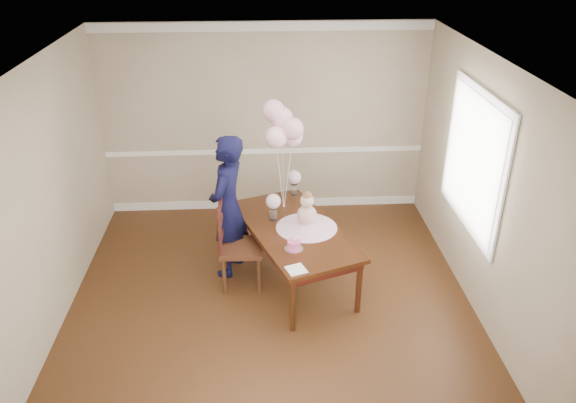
{
  "coord_description": "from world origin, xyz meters",
  "views": [
    {
      "loc": [
        -0.1,
        -4.98,
        3.92
      ],
      "look_at": [
        0.22,
        0.61,
        1.05
      ],
      "focal_mm": 35.0,
      "sensor_mm": 36.0,
      "label": 1
    }
  ],
  "objects": [
    {
      "name": "cake_flower_b",
      "position": [
        0.28,
        0.19,
        0.81
      ],
      "size": [
        0.03,
        0.03,
        0.03
      ],
      "primitive_type": "sphere",
      "color": "white",
      "rests_on": "birthday_cake"
    },
    {
      "name": "wall_left",
      "position": [
        -2.25,
        0.0,
        1.35
      ],
      "size": [
        0.02,
        5.0,
        2.7
      ],
      "primitive_type": "cube",
      "color": "tan",
      "rests_on": "floor"
    },
    {
      "name": "table_leg_fr",
      "position": [
        0.95,
        -0.05,
        0.33
      ],
      "size": [
        0.08,
        0.08,
        0.65
      ],
      "primitive_type": "cylinder",
      "rotation": [
        0.0,
        0.0,
        0.35
      ],
      "color": "black",
      "rests_on": "floor"
    },
    {
      "name": "chair_slat_low",
      "position": [
        -0.54,
        0.56,
        0.68
      ],
      "size": [
        0.04,
        0.44,
        0.05
      ],
      "primitive_type": "cube",
      "rotation": [
        0.0,
        0.0,
        -0.03
      ],
      "color": "#35110E",
      "rests_on": "dining_chair_seat"
    },
    {
      "name": "napkin",
      "position": [
        0.25,
        -0.24,
        0.7
      ],
      "size": [
        0.24,
        0.24,
        0.01
      ],
      "primitive_type": "cube",
      "rotation": [
        0.0,
        0.0,
        0.35
      ],
      "color": "white",
      "rests_on": "dining_table_top"
    },
    {
      "name": "chair_slat_mid",
      "position": [
        -0.54,
        0.56,
        0.86
      ],
      "size": [
        0.04,
        0.44,
        0.05
      ],
      "primitive_type": "cube",
      "rotation": [
        0.0,
        0.0,
        -0.03
      ],
      "color": "#36160E",
      "rests_on": "dining_chair_seat"
    },
    {
      "name": "dining_chair_seat",
      "position": [
        -0.32,
        0.55,
        0.49
      ],
      "size": [
        0.49,
        0.49,
        0.05
      ],
      "primitive_type": "cube",
      "rotation": [
        0.0,
        0.0,
        -0.03
      ],
      "color": "#391D0F",
      "rests_on": "chair_leg_fl"
    },
    {
      "name": "table_apron",
      "position": [
        0.29,
        0.62,
        0.61
      ],
      "size": [
        1.4,
        1.95,
        0.09
      ],
      "primitive_type": "cube",
      "rotation": [
        0.0,
        0.0,
        0.35
      ],
      "color": "black",
      "rests_on": "table_leg_fl"
    },
    {
      "name": "wall_front",
      "position": [
        0.0,
        -2.5,
        1.35
      ],
      "size": [
        4.5,
        0.02,
        2.7
      ],
      "primitive_type": "cube",
      "color": "tan",
      "rests_on": "floor"
    },
    {
      "name": "wall_back",
      "position": [
        0.0,
        2.5,
        1.35
      ],
      "size": [
        4.5,
        0.02,
        2.7
      ],
      "primitive_type": "cube",
      "color": "tan",
      "rests_on": "floor"
    },
    {
      "name": "balloon_d",
      "position": [
        0.09,
        1.21,
        1.91
      ],
      "size": [
        0.26,
        0.26,
        0.26
      ],
      "primitive_type": "sphere",
      "color": "#DE9DB5",
      "rests_on": "balloon_ribbon_d"
    },
    {
      "name": "roses_far",
      "position": [
        0.35,
        1.48,
        0.94
      ],
      "size": [
        0.18,
        0.18,
        0.18
      ],
      "primitive_type": "sphere",
      "color": "beige",
      "rests_on": "rose_vase_far"
    },
    {
      "name": "balloon_b",
      "position": [
        0.3,
        1.12,
        1.73
      ],
      "size": [
        0.26,
        0.26,
        0.26
      ],
      "primitive_type": "sphere",
      "color": "#E6A3BA",
      "rests_on": "balloon_ribbon_b"
    },
    {
      "name": "chair_rail_trim",
      "position": [
        0.0,
        2.49,
        0.9
      ],
      "size": [
        4.5,
        0.02,
        0.07
      ],
      "primitive_type": "cube",
      "color": "white",
      "rests_on": "wall_back"
    },
    {
      "name": "balloon_ribbon_c",
      "position": [
        0.19,
        1.18,
        1.19
      ],
      "size": [
        0.02,
        0.09,
        0.97
      ],
      "primitive_type": "cylinder",
      "rotation": [
        -0.09,
        0.02,
        0.35
      ],
      "color": "white",
      "rests_on": "balloon_weight"
    },
    {
      "name": "cake_platter",
      "position": [
        0.26,
        0.16,
        0.7
      ],
      "size": [
        0.26,
        0.26,
        0.01
      ],
      "primitive_type": "cylinder",
      "rotation": [
        0.0,
        0.0,
        0.35
      ],
      "color": "#B4B5B9",
      "rests_on": "dining_table_top"
    },
    {
      "name": "balloon_e",
      "position": [
        0.3,
        1.25,
        1.59
      ],
      "size": [
        0.26,
        0.26,
        0.26
      ],
      "primitive_type": "sphere",
      "color": "#FFB4DB",
      "rests_on": "balloon_ribbon_e"
    },
    {
      "name": "rose_vase_far",
      "position": [
        0.35,
        1.48,
        0.77
      ],
      "size": [
        0.12,
        0.12,
        0.15
      ],
      "primitive_type": "cylinder",
      "rotation": [
        0.0,
        0.0,
        0.35
      ],
      "color": "white",
      "rests_on": "dining_table_top"
    },
    {
      "name": "balloon_weight",
      "position": [
        0.2,
        1.13,
        0.71
      ],
      "size": [
        0.05,
        0.05,
        0.02
      ],
      "primitive_type": "cylinder",
      "rotation": [
        0.0,
        0.0,
        0.35
      ],
      "color": "silver",
      "rests_on": "dining_table_top"
    },
    {
      "name": "balloon_c",
      "position": [
        0.18,
        1.23,
        1.82
      ],
      "size": [
        0.26,
        0.26,
        0.26
      ],
      "primitive_type": "sphere",
      "color": "#F6AEC6",
      "rests_on": "balloon_ribbon_c"
    },
    {
      "name": "table_leg_bl",
      "position": [
        -0.38,
        1.29,
        0.33
      ],
      "size": [
        0.08,
        0.08,
        0.65
      ],
      "primitive_type": "cylinder",
      "rotation": [
        0.0,
        0.0,
        0.35
      ],
      "color": "black",
      "rests_on": "floor"
    },
    {
      "name": "chair_back_post_l",
      "position": [
        -0.55,
        0.36,
        0.81
      ],
      "size": [
        0.04,
        0.04,
        0.61
      ],
      "primitive_type": "cylinder",
      "rotation": [
        0.0,
        0.0,
        -0.03
      ],
      "color": "black",
      "rests_on": "dining_chair_seat"
    },
    {
      "name": "baby_skirt",
      "position": [
        0.43,
        0.62,
        0.75
      ],
      "size": [
        0.91,
        0.91,
        0.09
      ],
      "primitive_type": "cone",
      "rotation": [
        0.0,
        0.0,
        0.35
      ],
      "color": "#E3A7C6",
      "rests_on": "dining_table_top"
    },
    {
      "name": "baby_head",
      "position": [
        0.43,
        0.62,
        1.04
      ],
      "size": [
        0.16,
        0.16,
        0.16
      ],
      "primitive_type": "sphere",
      "color": "#D1AD90",
      "rests_on": "baby_torso"
    },
    {
      "name": "wall_right",
      "position": [
        2.25,
        0.0,
        1.35
      ],
      "size": [
        0.02,
        5.0,
        2.7
      ],
      "primitive_type": "cube",
      "color": "tan",
      "rests_on": "floor"
    },
    {
      "name": "ceiling",
      "position": [
        0.0,
        0.0,
        2.7
      ],
      "size": [
        4.5,
        5.0,
        0.02
      ],
      "primitive_type": "cube",
      "color": "white",
      "rests_on": "wall_back"
    },
    {
      "name": "baseboard_trim",
      "position": [
        0.0,
        2.49,
        0.06
      ],
      "size": [
        4.5,
        0.02,
        0.12
      ],
      "primitive_type": "cube",
      "color": "white",
      "rests_on": "floor"
    },
    {
      "name": "balloon_ribbon_a",
      "position": [
        0.15,
        1.12,
        1.1
      ],
      "size": [
        0.08,
        0.03,
        0.78
      ],
      "primitive_type": "cylinder",
      "rotation": [
        0.0,
        -0.1,
        0.35
      ],
      "color": "silver",
      "rests_on": "balloon_weight"
    },
    {
      "name": "window_blinds",
      "position": [
        2.21,
        0.5,
        1.55
      ],
      "size": [
        0.01,
        1.5,
        1.4
      ],
      "primitive_type": "cube",
      "color": "white",
      "rests_on": "wall_right"
    },
    {
      "name": "chair_back_post_r",
      "position": [
        -0.54,
        0.75,
        0.81
      ],
      "size": [
        0.04,
        0.04,
        0.61
      ],
      "primitive_type": "cylinder",
      "rotation": [
        0.0,
        0.0,
        -0.03
      ],
      "color": "#3C1B10",
      "rests_on": "dining_chair_seat"
    },
    {
      "name": "cake_flower_a",
      "position": [
        0.26,
        0.16,
        0.81
      ],
      "size": [
        0.03,
        0.03,
        0.03
      ],
      "primitive_type": "sphere",
      "color": "silver",
      "rests_on": "birthday_cake"
    },
    {
      "name": "balloon_ribbon_e",
      "position": [
        0.25,
        1.19,
        1.08
      ],
      "size": [
        0.1,
        0.11,
        0.72
      ],
      "primitive_type": "cylinder",
      "rotation": [
        -0.09,
        0.17,
        0.35
      ],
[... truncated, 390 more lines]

